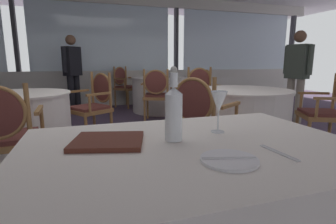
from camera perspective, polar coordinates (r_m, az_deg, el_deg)
The scene contains 22 objects.
ground_plane at distance 2.87m, azimuth -7.18°, elevation -11.02°, with size 15.11×15.11×0.00m, color #47384C.
window_wall_far at distance 6.53m, azimuth -13.90°, elevation 10.60°, with size 11.63×0.14×2.64m.
foreground_table at distance 1.25m, azimuth 5.09°, elevation -23.28°, with size 1.39×0.95×0.74m.
side_plate at distance 0.93m, azimuth 13.30°, elevation -10.19°, with size 0.20×0.20×0.01m, color white.
butter_knife at distance 0.93m, azimuth 13.32°, elevation -9.89°, with size 0.19×0.02×0.00m, color silver.
dinner_fork at distance 1.06m, azimuth 23.13°, elevation -8.20°, with size 0.18×0.02×0.00m, color silver.
water_bottle at distance 1.11m, azimuth 1.25°, elevation 0.08°, with size 0.07×0.07×0.32m.
wine_glass at distance 1.25m, azimuth 11.09°, elevation 1.96°, with size 0.08×0.08×0.20m.
menu_book at distance 1.12m, azimuth -13.04°, elevation -6.26°, with size 0.28×0.24×0.02m, color #512319.
background_table_0 at distance 3.30m, azimuth -29.02°, elevation -2.67°, with size 1.01×1.01×0.74m.
dining_chair_0_0 at distance 2.37m, azimuth -32.47°, elevation -3.68°, with size 0.55×0.49×0.92m.
dining_chair_0_1 at distance 3.70m, azimuth -15.83°, elevation 2.34°, with size 0.64×0.65×0.93m.
background_table_2 at distance 5.66m, azimuth -1.56°, elevation 3.92°, with size 1.27×1.27×0.74m.
dining_chair_2_0 at distance 6.30m, azimuth -9.63°, elevation 6.24°, with size 0.66×0.65×0.96m.
dining_chair_2_1 at distance 4.59m, azimuth -2.54°, elevation 4.55°, with size 0.63×0.59×0.94m.
dining_chair_2_2 at distance 6.17m, azimuth 7.32°, elevation 5.89°, with size 0.53×0.59×0.89m.
background_table_3 at distance 3.37m, azimuth 15.93°, elevation -1.42°, with size 1.16×1.16×0.74m.
dining_chair_3_0 at distance 4.17m, azimuth 7.61°, elevation 4.15°, with size 0.56×0.50×0.99m.
dining_chair_3_1 at distance 2.45m, azimuth 7.06°, elevation -1.21°, with size 0.64×0.66×0.95m.
dining_chair_3_2 at distance 3.62m, azimuth 32.09°, elevation 0.98°, with size 0.62×0.64×0.93m.
diner_person_0 at distance 5.79m, azimuth -20.24°, elevation 8.75°, with size 0.38×0.43×1.60m.
diner_person_1 at distance 5.10m, azimuth 26.49°, elevation 7.98°, with size 0.28×0.52×1.59m.
Camera 1 is at (-0.47, -2.62, 1.07)m, focal length 27.73 mm.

